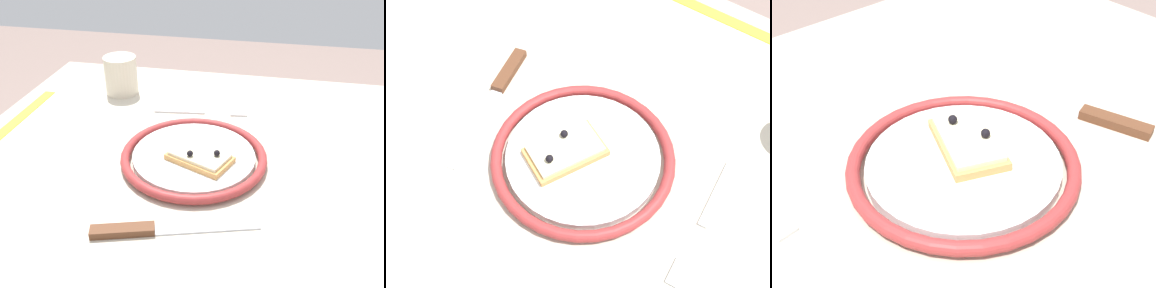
# 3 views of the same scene
# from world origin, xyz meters

# --- Properties ---
(dining_table) EXTENTS (0.92, 0.88, 0.72)m
(dining_table) POSITION_xyz_m (0.00, 0.00, 0.63)
(dining_table) COLOR #BCB29E
(dining_table) RESTS_ON ground_plane
(plate) EXTENTS (0.26, 0.26, 0.02)m
(plate) POSITION_xyz_m (-0.05, 0.00, 0.73)
(plate) COLOR white
(plate) RESTS_ON dining_table
(pizza_slice_near) EXTENTS (0.10, 0.12, 0.03)m
(pizza_slice_near) POSITION_xyz_m (-0.03, 0.01, 0.74)
(pizza_slice_near) COLOR tan
(pizza_slice_near) RESTS_ON plate
(knife) EXTENTS (0.09, 0.24, 0.01)m
(knife) POSITION_xyz_m (0.14, -0.03, 0.73)
(knife) COLOR silver
(knife) RESTS_ON dining_table
(fork) EXTENTS (0.04, 0.20, 0.00)m
(fork) POSITION_xyz_m (-0.23, -0.02, 0.72)
(fork) COLOR silver
(fork) RESTS_ON dining_table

